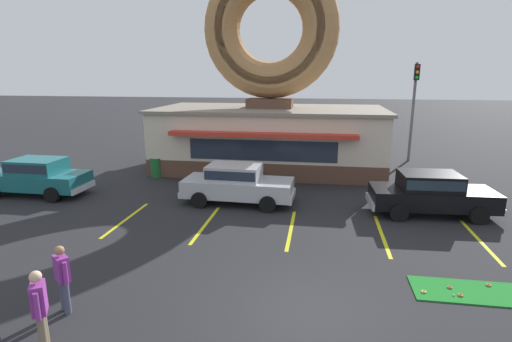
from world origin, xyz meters
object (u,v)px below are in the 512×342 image
object	(u,v)px
pedestrian_leather_jacket_man	(63,276)
traffic_light_pole	(414,99)
trash_bin	(156,167)
car_silver	(237,182)
car_teal	(37,175)
pedestrian_hooded_kid	(40,308)
golf_ball	(454,295)
car_black	(431,192)

from	to	relation	value
pedestrian_leather_jacket_man	traffic_light_pole	world-z (taller)	traffic_light_pole
trash_bin	traffic_light_pole	distance (m)	15.25
trash_bin	pedestrian_leather_jacket_man	bearing A→B (deg)	-76.48
car_silver	car_teal	bearing A→B (deg)	-178.37
car_silver	pedestrian_hooded_kid	bearing A→B (deg)	-100.60
pedestrian_leather_jacket_man	trash_bin	distance (m)	12.04
golf_ball	car_black	bearing A→B (deg)	81.59
car_teal	pedestrian_hooded_kid	world-z (taller)	pedestrian_hooded_kid
car_black	pedestrian_hooded_kid	bearing A→B (deg)	-134.89
car_teal	car_silver	bearing A→B (deg)	1.63
golf_ball	car_teal	bearing A→B (deg)	159.03
golf_ball	car_black	size ratio (longest dim) A/B	0.01
pedestrian_hooded_kid	trash_bin	bearing A→B (deg)	103.95
car_black	pedestrian_leather_jacket_man	distance (m)	12.48
trash_bin	traffic_light_pole	size ratio (longest dim) A/B	0.17
pedestrian_hooded_kid	pedestrian_leather_jacket_man	distance (m)	1.31
car_teal	pedestrian_hooded_kid	distance (m)	11.57
pedestrian_hooded_kid	traffic_light_pole	world-z (taller)	traffic_light_pole
car_teal	trash_bin	xyz separation A→B (m)	(3.85, 3.79, -0.37)
traffic_light_pole	car_silver	bearing A→B (deg)	-131.97
pedestrian_leather_jacket_man	trash_bin	size ratio (longest dim) A/B	1.62
car_black	traffic_light_pole	size ratio (longest dim) A/B	0.80
pedestrian_leather_jacket_man	car_silver	bearing A→B (deg)	75.16
golf_ball	pedestrian_leather_jacket_man	distance (m)	8.98
pedestrian_leather_jacket_man	car_teal	bearing A→B (deg)	130.13
pedestrian_leather_jacket_man	traffic_light_pole	size ratio (longest dim) A/B	0.27
car_silver	golf_ball	bearing A→B (deg)	-43.19
traffic_light_pole	trash_bin	bearing A→B (deg)	-155.98
car_silver	pedestrian_hooded_kid	size ratio (longest dim) A/B	2.76
pedestrian_hooded_kid	trash_bin	distance (m)	13.35
car_silver	pedestrian_leather_jacket_man	world-z (taller)	car_silver
car_teal	traffic_light_pole	size ratio (longest dim) A/B	0.79
car_black	car_silver	world-z (taller)	same
car_silver	trash_bin	xyz separation A→B (m)	(-4.98, 3.54, -0.37)
pedestrian_hooded_kid	traffic_light_pole	bearing A→B (deg)	61.33
car_black	trash_bin	world-z (taller)	car_black
car_teal	car_silver	distance (m)	8.84
golf_ball	pedestrian_hooded_kid	world-z (taller)	pedestrian_hooded_kid
car_silver	traffic_light_pole	world-z (taller)	traffic_light_pole
golf_ball	pedestrian_leather_jacket_man	size ratio (longest dim) A/B	0.03
golf_ball	car_silver	xyz separation A→B (m)	(-6.55, 6.15, 0.82)
golf_ball	car_black	world-z (taller)	car_black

